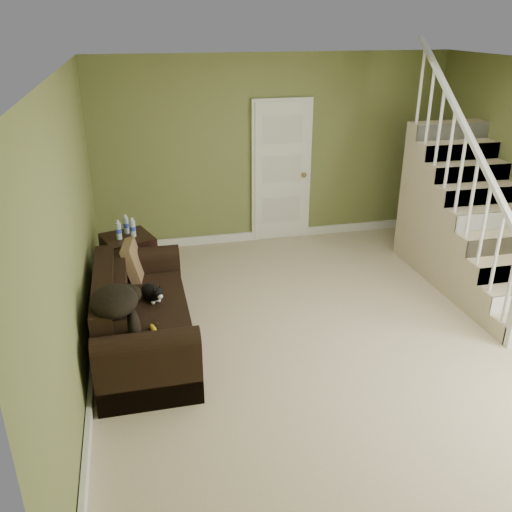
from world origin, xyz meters
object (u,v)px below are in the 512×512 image
sofa (140,320)px  banana (153,329)px  cat (151,293)px  side_table (130,261)px

sofa → banana: size_ratio=11.45×
sofa → cat: sofa is taller
cat → sofa: bearing=-160.0°
sofa → banana: (0.12, -0.47, 0.15)m
sofa → side_table: bearing=93.0°
side_table → banana: side_table is taller
sofa → banana: sofa is taller
side_table → cat: 1.30m
side_table → cat: side_table is taller
sofa → side_table: (-0.07, 1.40, 0.02)m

